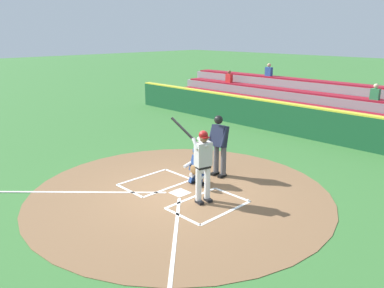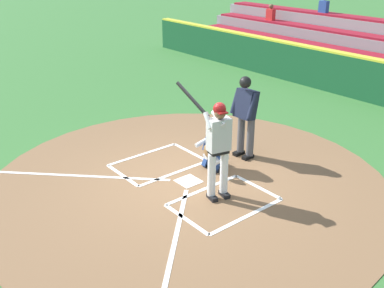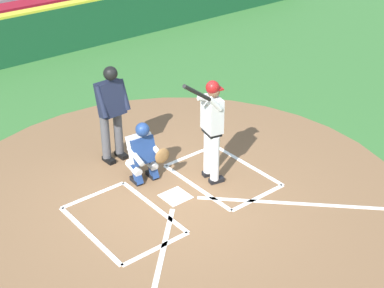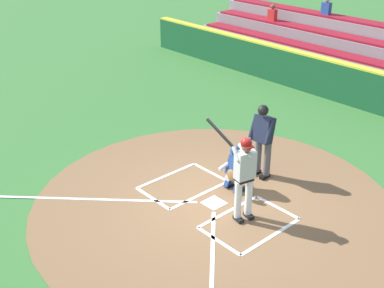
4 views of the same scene
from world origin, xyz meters
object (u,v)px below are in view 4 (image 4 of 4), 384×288
at_px(batter, 244,173).
at_px(catcher, 236,167).
at_px(baseball, 297,218).
at_px(plate_umpire, 263,136).

bearing_deg(batter, catcher, -39.07).
xyz_separation_m(batter, baseball, (-0.81, -0.84, -1.06)).
relative_size(batter, baseball, 28.76).
xyz_separation_m(catcher, baseball, (-1.71, -0.11, -0.55)).
bearing_deg(baseball, batter, 46.14).
bearing_deg(baseball, plate_umpire, -25.14).
distance_m(plate_umpire, baseball, 2.18).
relative_size(batter, catcher, 1.88).
relative_size(catcher, baseball, 15.27).
distance_m(catcher, baseball, 1.80).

